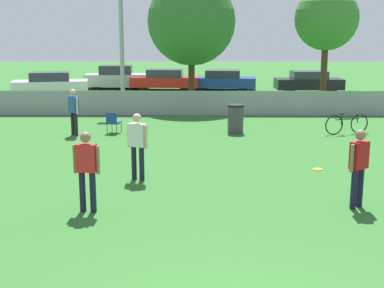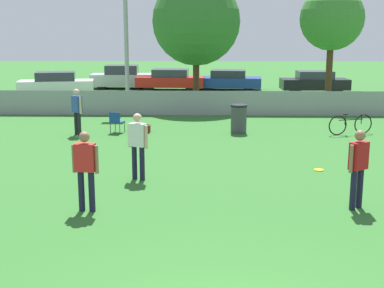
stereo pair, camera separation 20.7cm
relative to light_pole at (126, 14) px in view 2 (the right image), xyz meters
name	(u,v)px [view 2 (the right image)]	position (x,y,z in m)	size (l,w,h in m)	color
fence_backline	(213,103)	(4.07, -1.91, -3.92)	(27.23, 0.07, 1.21)	gray
light_pole	(126,14)	(0.00, 0.00, 0.00)	(0.90, 0.36, 7.47)	#9E9EA3
tree_near_pole	(196,21)	(3.28, 1.15, -0.32)	(4.31, 4.31, 6.32)	#4C331E
tree_far_right	(332,19)	(9.93, 1.46, -0.20)	(3.14, 3.14, 5.87)	#4C331E
player_defender_red	(358,163)	(6.99, -14.58, -3.48)	(0.47, 0.43, 1.71)	#191933
player_thrower_red	(85,165)	(1.28, -14.89, -3.48)	(0.57, 0.28, 1.71)	#191933
player_receiver_white	(138,141)	(2.07, -12.44, -3.48)	(0.53, 0.37, 1.71)	#191933
spectator_in_blue	(77,108)	(-0.86, -6.62, -3.50)	(0.43, 0.44, 1.68)	black
frisbee_disc	(319,170)	(6.87, -11.41, -4.46)	(0.27, 0.27, 0.03)	yellow
folding_chair_sideline	(116,121)	(0.47, -6.16, -4.02)	(0.55, 0.55, 0.78)	#333338
bicycle_sideline	(351,124)	(9.06, -6.26, -4.10)	(1.71, 0.63, 0.78)	black
trash_bin	(239,119)	(5.00, -6.01, -3.94)	(0.61, 0.61, 1.05)	#3F3F44
gear_bag_sideline	(142,129)	(1.40, -6.03, -4.33)	(0.61, 0.34, 0.30)	maroon
parked_car_white	(56,84)	(-5.01, 5.52, -3.82)	(4.53, 2.49, 1.35)	black
parked_car_silver	(122,77)	(-1.69, 9.15, -3.76)	(4.03, 1.89, 1.51)	black
parked_car_red	(171,80)	(1.53, 8.29, -3.81)	(4.34, 2.00, 1.33)	black
parked_car_blue	(228,80)	(5.19, 8.40, -3.85)	(4.28, 2.20, 1.27)	black
parked_car_dark	(314,82)	(10.39, 7.22, -3.83)	(4.08, 1.82, 1.30)	black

